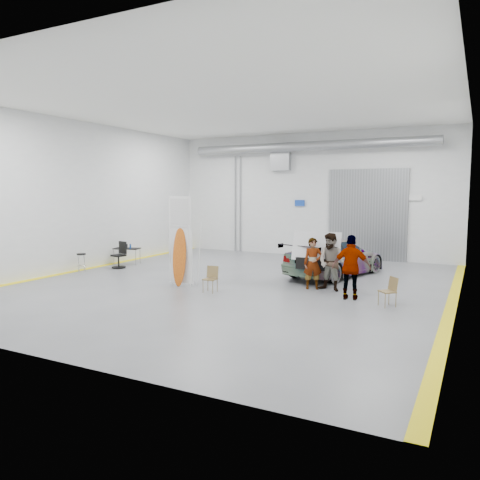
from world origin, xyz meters
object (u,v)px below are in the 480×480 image
at_px(sedan_car, 335,257).
at_px(person_b, 331,262).
at_px(person_c, 351,267).
at_px(surfboard_display, 180,248).
at_px(folding_chair_near, 210,284).
at_px(work_table, 126,248).
at_px(shop_stool, 81,263).
at_px(office_chair, 120,257).
at_px(folding_chair_far, 387,297).
at_px(person_a, 313,263).

height_order(sedan_car, person_b, person_b).
bearing_deg(person_c, surfboard_display, -1.73).
bearing_deg(folding_chair_near, work_table, 147.97).
relative_size(folding_chair_near, shop_stool, 1.13).
relative_size(surfboard_display, office_chair, 2.97).
xyz_separation_m(shop_stool, office_chair, (0.73, 1.40, 0.11)).
height_order(person_c, shop_stool, person_c).
bearing_deg(surfboard_display, folding_chair_far, 3.52).
bearing_deg(person_c, work_table, -20.77).
height_order(sedan_car, work_table, sedan_car).
xyz_separation_m(folding_chair_near, office_chair, (-5.77, 2.33, 0.22)).
bearing_deg(work_table, office_chair, -63.15).
xyz_separation_m(person_c, surfboard_display, (-5.59, -0.68, 0.34)).
relative_size(shop_stool, office_chair, 0.67).
distance_m(surfboard_display, folding_chair_far, 6.78).
height_order(person_c, folding_chair_far, person_c).
xyz_separation_m(person_b, work_table, (-9.59, 1.33, -0.23)).
relative_size(person_a, work_table, 1.38).
bearing_deg(person_b, person_c, -37.14).
xyz_separation_m(sedan_car, work_table, (-8.94, -1.40, -0.01)).
distance_m(person_a, folding_chair_near, 3.40).
height_order(sedan_car, folding_chair_near, sedan_car).
distance_m(person_b, surfboard_display, 5.00).
bearing_deg(folding_chair_far, folding_chair_near, -125.54).
height_order(person_b, surfboard_display, surfboard_display).
bearing_deg(surfboard_display, person_a, 22.05).
relative_size(person_a, folding_chair_near, 2.06).
relative_size(sedan_car, work_table, 3.98).
xyz_separation_m(surfboard_display, shop_stool, (-5.11, 0.57, -0.94)).
height_order(folding_chair_far, office_chair, office_chair).
bearing_deg(surfboard_display, work_table, 149.90).
distance_m(person_b, shop_stool, 9.91).
relative_size(surfboard_display, shop_stool, 4.41).
bearing_deg(folding_chair_far, office_chair, -141.25).
distance_m(person_c, folding_chair_near, 4.38).
distance_m(person_c, office_chair, 10.07).
height_order(person_b, person_c, person_c).
height_order(person_a, folding_chair_far, person_a).
height_order(person_c, surfboard_display, surfboard_display).
xyz_separation_m(person_b, surfboard_display, (-4.72, -1.59, 0.37)).
bearing_deg(office_chair, shop_stool, -105.60).
xyz_separation_m(person_a, surfboard_display, (-4.11, -1.59, 0.46)).
xyz_separation_m(sedan_car, folding_chair_near, (-2.68, -4.69, -0.45)).
relative_size(sedan_car, shop_stool, 6.70).
height_order(person_a, office_chair, person_a).
distance_m(surfboard_display, office_chair, 4.88).
relative_size(person_b, folding_chair_far, 2.27).
height_order(sedan_car, person_c, person_c).
xyz_separation_m(person_c, office_chair, (-9.97, 1.29, -0.49)).
xyz_separation_m(person_b, folding_chair_near, (-3.34, -1.95, -0.68)).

